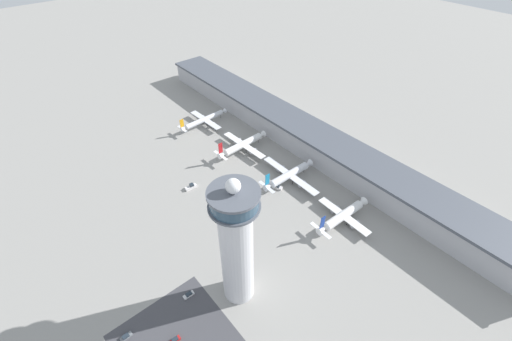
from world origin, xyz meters
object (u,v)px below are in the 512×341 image
(control_tower, at_px, (236,244))
(airplane_gate_alpha, at_px, (204,120))
(airplane_gate_charlie, at_px, (289,175))
(service_truck_catering, at_px, (277,187))
(airplane_gate_delta, at_px, (343,216))
(car_black_suv, at_px, (126,337))
(service_truck_baggage, at_px, (191,187))
(service_truck_fuel, at_px, (250,188))
(car_blue_compact, at_px, (189,295))
(airplane_gate_bravo, at_px, (243,145))
(car_grey_coupe, at_px, (175,340))

(control_tower, height_order, airplane_gate_alpha, control_tower)
(airplane_gate_charlie, distance_m, service_truck_catering, 9.98)
(airplane_gate_delta, bearing_deg, service_truck_catering, -168.11)
(car_black_suv, bearing_deg, airplane_gate_delta, 82.15)
(control_tower, relative_size, service_truck_baggage, 9.07)
(service_truck_catering, distance_m, car_black_suv, 102.27)
(airplane_gate_charlie, height_order, airplane_gate_delta, airplane_gate_charlie)
(control_tower, height_order, service_truck_baggage, control_tower)
(airplane_gate_alpha, xyz_separation_m, airplane_gate_delta, (120.86, 2.39, -0.21))
(control_tower, bearing_deg, service_truck_baggage, 164.75)
(airplane_gate_delta, xyz_separation_m, service_truck_fuel, (-47.87, -20.61, -3.10))
(control_tower, distance_m, car_blue_compact, 36.74)
(control_tower, bearing_deg, car_black_suv, -105.14)
(car_blue_compact, bearing_deg, airplane_gate_delta, 79.80)
(control_tower, bearing_deg, service_truck_catering, 123.22)
(control_tower, xyz_separation_m, airplane_gate_bravo, (-76.38, 62.67, -26.10))
(airplane_gate_charlie, height_order, car_blue_compact, airplane_gate_charlie)
(airplane_gate_delta, xyz_separation_m, car_grey_coupe, (-1.97, -94.27, -3.55))
(car_black_suv, bearing_deg, service_truck_baggage, 131.54)
(airplane_gate_charlie, height_order, car_grey_coupe, airplane_gate_charlie)
(airplane_gate_bravo, distance_m, car_blue_compact, 102.95)
(airplane_gate_alpha, relative_size, car_black_suv, 8.35)
(airplane_gate_delta, height_order, service_truck_baggage, airplane_gate_delta)
(airplane_gate_alpha, relative_size, car_blue_compact, 8.16)
(control_tower, bearing_deg, car_grey_coupe, -88.29)
(airplane_gate_delta, bearing_deg, airplane_gate_alpha, -178.87)
(airplane_gate_charlie, bearing_deg, control_tower, -60.52)
(car_grey_coupe, bearing_deg, airplane_gate_delta, 88.80)
(car_blue_compact, bearing_deg, car_grey_coupe, -47.23)
(car_blue_compact, bearing_deg, control_tower, 56.03)
(car_black_suv, bearing_deg, car_grey_coupe, 45.99)
(car_grey_coupe, height_order, car_black_suv, car_grey_coupe)
(service_truck_fuel, distance_m, car_black_suv, 93.04)
(airplane_gate_bravo, relative_size, car_blue_compact, 7.97)
(airplane_gate_charlie, bearing_deg, airplane_gate_alpha, -177.60)
(airplane_gate_alpha, relative_size, airplane_gate_bravo, 1.03)
(control_tower, xyz_separation_m, airplane_gate_delta, (2.89, 63.46, -26.74))
(service_truck_fuel, bearing_deg, car_blue_compact, -60.97)
(service_truck_baggage, bearing_deg, service_truck_fuel, 47.69)
(airplane_gate_delta, height_order, car_black_suv, airplane_gate_delta)
(airplane_gate_delta, bearing_deg, car_grey_coupe, -91.20)
(airplane_gate_delta, bearing_deg, airplane_gate_charlie, 178.50)
(airplane_gate_alpha, bearing_deg, airplane_gate_charlie, 2.40)
(airplane_gate_delta, relative_size, service_truck_fuel, 4.36)
(airplane_gate_alpha, relative_size, car_grey_coupe, 8.93)
(airplane_gate_alpha, distance_m, car_blue_compact, 132.13)
(airplane_gate_charlie, xyz_separation_m, service_truck_baggage, (-30.82, -46.15, -3.60))
(airplane_gate_bravo, bearing_deg, service_truck_catering, -10.48)
(airplane_gate_alpha, xyz_separation_m, airplane_gate_charlie, (81.51, 3.42, 0.27))
(control_tower, relative_size, car_blue_compact, 13.15)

